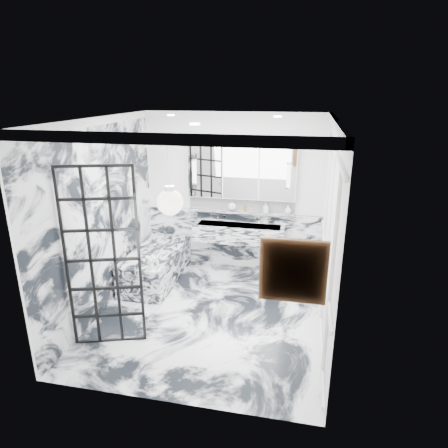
% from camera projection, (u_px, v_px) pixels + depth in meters
% --- Properties ---
extents(floor, '(3.60, 3.60, 0.00)m').
position_uv_depth(floor, '(210.00, 314.00, 5.90)').
color(floor, silver).
rests_on(floor, ground).
extents(ceiling, '(3.60, 3.60, 0.00)m').
position_uv_depth(ceiling, '(208.00, 119.00, 5.00)').
color(ceiling, white).
rests_on(ceiling, wall_back).
extents(wall_back, '(3.60, 0.00, 3.60)m').
position_uv_depth(wall_back, '(233.00, 193.00, 7.12)').
color(wall_back, white).
rests_on(wall_back, floor).
extents(wall_front, '(3.60, 0.00, 3.60)m').
position_uv_depth(wall_front, '(164.00, 284.00, 3.78)').
color(wall_front, white).
rests_on(wall_front, floor).
extents(wall_left, '(0.00, 3.60, 3.60)m').
position_uv_depth(wall_left, '(102.00, 217.00, 5.76)').
color(wall_left, white).
rests_on(wall_left, floor).
extents(wall_right, '(0.00, 3.60, 3.60)m').
position_uv_depth(wall_right, '(330.00, 232.00, 5.14)').
color(wall_right, white).
rests_on(wall_right, floor).
extents(marble_clad_back, '(3.18, 0.05, 1.05)m').
position_uv_depth(marble_clad_back, '(233.00, 239.00, 7.38)').
color(marble_clad_back, silver).
rests_on(marble_clad_back, floor).
extents(marble_clad_left, '(0.02, 3.56, 2.68)m').
position_uv_depth(marble_clad_left, '(103.00, 221.00, 5.78)').
color(marble_clad_left, silver).
rests_on(marble_clad_left, floor).
extents(panel_molding, '(0.03, 3.40, 2.30)m').
position_uv_depth(panel_molding, '(327.00, 239.00, 5.18)').
color(panel_molding, white).
rests_on(panel_molding, floor).
extents(soap_bottle_a, '(0.09, 0.09, 0.19)m').
position_uv_depth(soap_bottle_a, '(266.00, 207.00, 6.99)').
color(soap_bottle_a, '#8C5919').
rests_on(soap_bottle_a, ledge).
extents(soap_bottle_b, '(0.10, 0.11, 0.18)m').
position_uv_depth(soap_bottle_b, '(266.00, 208.00, 6.99)').
color(soap_bottle_b, '#4C4C51').
rests_on(soap_bottle_b, ledge).
extents(soap_bottle_c, '(0.15, 0.15, 0.16)m').
position_uv_depth(soap_bottle_c, '(288.00, 210.00, 6.92)').
color(soap_bottle_c, silver).
rests_on(soap_bottle_c, ledge).
extents(face_pot, '(0.15, 0.15, 0.15)m').
position_uv_depth(face_pot, '(232.00, 207.00, 7.11)').
color(face_pot, white).
rests_on(face_pot, ledge).
extents(amber_bottle, '(0.04, 0.04, 0.10)m').
position_uv_depth(amber_bottle, '(245.00, 209.00, 7.08)').
color(amber_bottle, '#8C5919').
rests_on(amber_bottle, ledge).
extents(flower_vase, '(0.09, 0.09, 0.12)m').
position_uv_depth(flower_vase, '(151.00, 266.00, 6.02)').
color(flower_vase, silver).
rests_on(flower_vase, bathtub).
extents(crittall_door, '(0.85, 0.30, 2.33)m').
position_uv_depth(crittall_door, '(103.00, 260.00, 4.90)').
color(crittall_door, black).
rests_on(crittall_door, floor).
extents(artwork, '(0.50, 0.05, 0.50)m').
position_uv_depth(artwork, '(293.00, 271.00, 3.51)').
color(artwork, orange).
rests_on(artwork, wall_front).
extents(pendant_light, '(0.27, 0.27, 0.27)m').
position_uv_depth(pendant_light, '(170.00, 202.00, 4.05)').
color(pendant_light, white).
rests_on(pendant_light, ceiling).
extents(trough_sink, '(1.60, 0.45, 0.30)m').
position_uv_depth(trough_sink, '(239.00, 233.00, 7.08)').
color(trough_sink, silver).
rests_on(trough_sink, wall_back).
extents(ledge, '(1.90, 0.14, 0.04)m').
position_uv_depth(ledge, '(241.00, 212.00, 7.12)').
color(ledge, silver).
rests_on(ledge, wall_back).
extents(subway_tile, '(1.90, 0.03, 0.23)m').
position_uv_depth(subway_tile, '(241.00, 204.00, 7.14)').
color(subway_tile, white).
rests_on(subway_tile, wall_back).
extents(mirror_cabinet, '(1.90, 0.16, 1.00)m').
position_uv_depth(mirror_cabinet, '(241.00, 170.00, 6.89)').
color(mirror_cabinet, white).
rests_on(mirror_cabinet, wall_back).
extents(sconce_left, '(0.07, 0.07, 0.40)m').
position_uv_depth(sconce_left, '(194.00, 172.00, 6.97)').
color(sconce_left, white).
rests_on(sconce_left, mirror_cabinet).
extents(sconce_right, '(0.07, 0.07, 0.40)m').
position_uv_depth(sconce_right, '(289.00, 176.00, 6.65)').
color(sconce_right, white).
rests_on(sconce_right, mirror_cabinet).
extents(bathtub, '(0.75, 1.65, 0.55)m').
position_uv_depth(bathtub, '(156.00, 265.00, 6.87)').
color(bathtub, silver).
rests_on(bathtub, floor).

